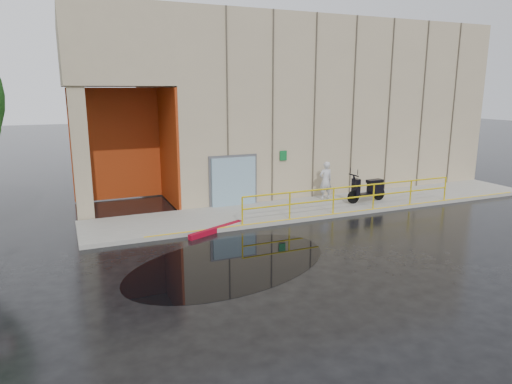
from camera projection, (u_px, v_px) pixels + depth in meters
ground at (296, 255)px, 13.73m from camera, size 120.00×120.00×0.00m
sidewalk at (330, 205)px, 19.28m from camera, size 20.00×3.00×0.15m
building at (285, 102)px, 24.61m from camera, size 20.00×10.17×8.00m
guardrail at (354, 198)px, 18.03m from camera, size 9.56×0.06×1.03m
person at (326, 181)px, 19.89m from camera, size 0.61×0.40×1.68m
scooter at (368, 182)px, 19.46m from camera, size 1.96×0.72×1.50m
red_curb at (216, 230)px, 15.92m from camera, size 2.25×1.17×0.18m
puddle at (230, 263)px, 13.07m from camera, size 7.44×5.90×0.01m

